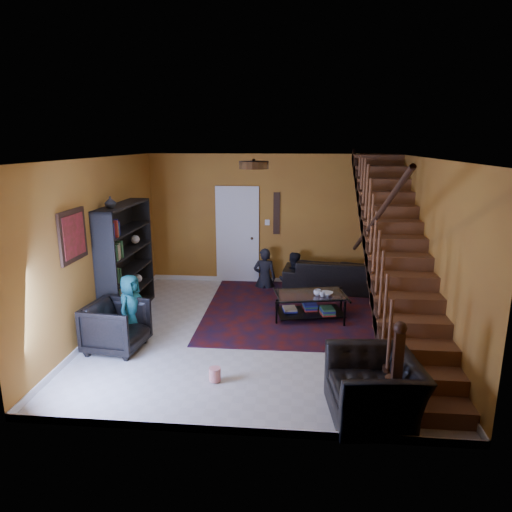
{
  "coord_description": "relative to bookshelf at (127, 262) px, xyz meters",
  "views": [
    {
      "loc": [
        0.6,
        -6.96,
        3.04
      ],
      "look_at": [
        -0.08,
        0.4,
        1.18
      ],
      "focal_mm": 32.0,
      "sensor_mm": 36.0,
      "label": 1
    }
  ],
  "objects": [
    {
      "name": "cup_a",
      "position": [
        3.37,
        -0.02,
        -0.45
      ],
      "size": [
        0.16,
        0.16,
        0.1
      ],
      "primitive_type": "imported",
      "rotation": [
        0.0,
        0.0,
        -0.33
      ],
      "color": "#999999",
      "rests_on": "coffee_table"
    },
    {
      "name": "framed_picture",
      "position": [
        -0.17,
        -1.5,
        0.79
      ],
      "size": [
        0.04,
        0.74,
        0.74
      ],
      "primitive_type": "cube",
      "color": "maroon",
      "rests_on": "room"
    },
    {
      "name": "ceiling_fixture",
      "position": [
        2.4,
        -1.4,
        1.78
      ],
      "size": [
        0.4,
        0.4,
        0.1
      ],
      "primitive_type": "cylinder",
      "color": "#3F2814",
      "rests_on": "room"
    },
    {
      "name": "room",
      "position": [
        1.07,
        0.73,
        -0.91
      ],
      "size": [
        5.5,
        5.5,
        5.5
      ],
      "color": "#B17827",
      "rests_on": "ground"
    },
    {
      "name": "staircase",
      "position": [
        4.53,
        -0.6,
        0.43
      ],
      "size": [
        0.95,
        5.02,
        3.18
      ],
      "color": "brown",
      "rests_on": "floor"
    },
    {
      "name": "person_adult_a",
      "position": [
        2.33,
        1.75,
        -0.76
      ],
      "size": [
        0.49,
        0.32,
        1.32
      ],
      "primitive_type": "imported",
      "rotation": [
        0.0,
        0.0,
        3.12
      ],
      "color": "black",
      "rests_on": "sofa"
    },
    {
      "name": "wall_hanging",
      "position": [
        2.55,
        2.13,
        0.59
      ],
      "size": [
        0.14,
        0.03,
        0.9
      ],
      "primitive_type": "cube",
      "color": "black",
      "rests_on": "room"
    },
    {
      "name": "bookshelf",
      "position": [
        0.0,
        0.0,
        0.0
      ],
      "size": [
        0.35,
        1.8,
        2.0
      ],
      "color": "black",
      "rests_on": "floor"
    },
    {
      "name": "bowl",
      "position": [
        3.53,
        0.01,
        -0.48
      ],
      "size": [
        0.29,
        0.29,
        0.05
      ],
      "primitive_type": "imported",
      "rotation": [
        0.0,
        0.0,
        -0.36
      ],
      "color": "#999999",
      "rests_on": "coffee_table"
    },
    {
      "name": "armchair_left",
      "position": [
        0.35,
        -1.46,
        -0.59
      ],
      "size": [
        0.9,
        0.88,
        0.74
      ],
      "primitive_type": "imported",
      "rotation": [
        0.0,
        0.0,
        1.45
      ],
      "color": "black",
      "rests_on": "floor"
    },
    {
      "name": "floor",
      "position": [
        2.4,
        -0.6,
        -0.96
      ],
      "size": [
        5.5,
        5.5,
        0.0
      ],
      "primitive_type": "plane",
      "color": "beige",
      "rests_on": "ground"
    },
    {
      "name": "sofa",
      "position": [
        3.9,
        1.7,
        -0.63
      ],
      "size": [
        2.38,
        1.13,
        0.67
      ],
      "primitive_type": "imported",
      "rotation": [
        0.0,
        0.0,
        3.04
      ],
      "color": "black",
      "rests_on": "floor"
    },
    {
      "name": "vase",
      "position": [
        -0.0,
        -0.5,
        1.13
      ],
      "size": [
        0.18,
        0.18,
        0.19
      ],
      "primitive_type": "imported",
      "color": "#999999",
      "rests_on": "bookshelf"
    },
    {
      "name": "popcorn_bucket",
      "position": [
        1.98,
        -2.27,
        -0.86
      ],
      "size": [
        0.15,
        0.15,
        0.17
      ],
      "primitive_type": "cylinder",
      "rotation": [
        0.0,
        0.0,
        0.01
      ],
      "color": "red",
      "rests_on": "rug"
    },
    {
      "name": "rug",
      "position": [
        3.0,
        0.59,
        -0.96
      ],
      "size": [
        3.31,
        3.78,
        0.02
      ],
      "primitive_type": "cube",
      "rotation": [
        0.0,
        0.0,
        0.01
      ],
      "color": "#47100C",
      "rests_on": "floor"
    },
    {
      "name": "person_adult_b",
      "position": [
        2.94,
        1.75,
        -0.79
      ],
      "size": [
        0.62,
        0.49,
        1.24
      ],
      "primitive_type": "imported",
      "rotation": [
        0.0,
        0.0,
        3.18
      ],
      "color": "black",
      "rests_on": "sofa"
    },
    {
      "name": "door",
      "position": [
        1.7,
        2.12,
        0.06
      ],
      "size": [
        0.82,
        0.05,
        2.05
      ],
      "primitive_type": "cube",
      "color": "silver",
      "rests_on": "floor"
    },
    {
      "name": "armchair_right",
      "position": [
        3.9,
        -2.85,
        -0.61
      ],
      "size": [
        1.07,
        1.19,
        0.71
      ],
      "primitive_type": "imported",
      "rotation": [
        0.0,
        0.0,
        -1.46
      ],
      "color": "black",
      "rests_on": "floor"
    },
    {
      "name": "person_child",
      "position": [
        0.45,
        -1.1,
        -0.43
      ],
      "size": [
        0.46,
        0.59,
        1.07
      ],
      "primitive_type": "imported",
      "rotation": [
        0.0,
        0.0,
        1.32
      ],
      "color": "#1A635F",
      "rests_on": "armchair_left"
    },
    {
      "name": "coffee_table",
      "position": [
        3.26,
        0.05,
        -0.7
      ],
      "size": [
        1.33,
        0.94,
        0.46
      ],
      "rotation": [
        0.0,
        0.0,
        0.21
      ],
      "color": "black",
      "rests_on": "floor"
    },
    {
      "name": "cup_b",
      "position": [
        3.46,
        -0.08,
        -0.46
      ],
      "size": [
        0.1,
        0.1,
        0.09
      ],
      "primitive_type": "imported",
      "rotation": [
        0.0,
        0.0,
        0.06
      ],
      "color": "#999999",
      "rests_on": "coffee_table"
    }
  ]
}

